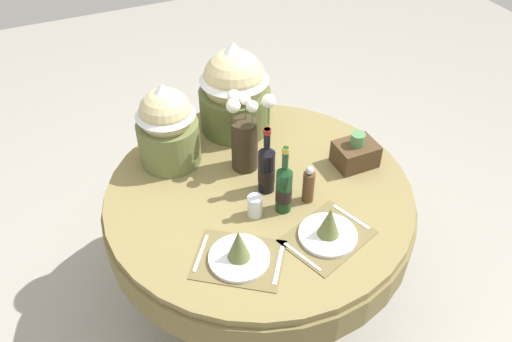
% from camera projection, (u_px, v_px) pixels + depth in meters
% --- Properties ---
extents(ground, '(8.00, 8.00, 0.00)m').
position_uv_depth(ground, '(259.00, 292.00, 2.83)').
color(ground, '#9E998E').
extents(dining_table, '(1.41, 1.41, 0.77)m').
position_uv_depth(dining_table, '(259.00, 210.00, 2.41)').
color(dining_table, olive).
rests_on(dining_table, ground).
extents(place_setting_left, '(0.43, 0.41, 0.16)m').
position_uv_depth(place_setting_left, '(239.00, 252.00, 1.99)').
color(place_setting_left, brown).
rests_on(place_setting_left, dining_table).
extents(place_setting_right, '(0.41, 0.36, 0.16)m').
position_uv_depth(place_setting_right, '(329.00, 229.00, 2.08)').
color(place_setting_right, brown).
rests_on(place_setting_right, dining_table).
extents(flower_vase, '(0.20, 0.19, 0.40)m').
position_uv_depth(flower_vase, '(245.00, 136.00, 2.34)').
color(flower_vase, '#332819').
rests_on(flower_vase, dining_table).
extents(wine_bottle_left, '(0.07, 0.07, 0.33)m').
position_uv_depth(wine_bottle_left, '(284.00, 188.00, 2.15)').
color(wine_bottle_left, '#143819').
rests_on(wine_bottle_left, dining_table).
extents(wine_bottle_centre, '(0.08, 0.08, 0.33)m').
position_uv_depth(wine_bottle_centre, '(267.00, 168.00, 2.25)').
color(wine_bottle_centre, black).
rests_on(wine_bottle_centre, dining_table).
extents(tumbler_near_left, '(0.06, 0.06, 0.10)m').
position_uv_depth(tumbler_near_left, '(255.00, 206.00, 2.17)').
color(tumbler_near_left, silver).
rests_on(tumbler_near_left, dining_table).
extents(pepper_mill, '(0.05, 0.05, 0.19)m').
position_uv_depth(pepper_mill, '(309.00, 185.00, 2.22)').
color(pepper_mill, brown).
rests_on(pepper_mill, dining_table).
extents(gift_tub_back_left, '(0.29, 0.29, 0.42)m').
position_uv_depth(gift_tub_back_left, '(167.00, 122.00, 2.34)').
color(gift_tub_back_left, olive).
rests_on(gift_tub_back_left, dining_table).
extents(gift_tub_back_centre, '(0.36, 0.36, 0.47)m').
position_uv_depth(gift_tub_back_centre, '(234.00, 85.00, 2.53)').
color(gift_tub_back_centre, '#566033').
rests_on(gift_tub_back_centre, dining_table).
extents(woven_basket_side_right, '(0.19, 0.15, 0.17)m').
position_uv_depth(woven_basket_side_right, '(355.00, 153.00, 2.42)').
color(woven_basket_side_right, '#47331E').
rests_on(woven_basket_side_right, dining_table).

